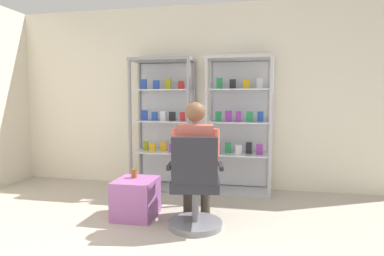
{
  "coord_description": "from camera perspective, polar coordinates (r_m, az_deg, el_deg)",
  "views": [
    {
      "loc": [
        0.8,
        -1.82,
        1.31
      ],
      "look_at": [
        0.1,
        1.66,
        1.0
      ],
      "focal_mm": 30.23,
      "sensor_mm": 36.0,
      "label": 1
    }
  ],
  "objects": [
    {
      "name": "seated_shopkeeper",
      "position": [
        3.4,
        0.67,
        -5.14
      ],
      "size": [
        0.53,
        0.6,
        1.29
      ],
      "color": "#3F382D",
      "rests_on": "ground"
    },
    {
      "name": "display_cabinet_left",
      "position": [
        4.79,
        -4.97,
        0.84
      ],
      "size": [
        0.9,
        0.45,
        1.9
      ],
      "color": "gray",
      "rests_on": "ground"
    },
    {
      "name": "storage_crate",
      "position": [
        3.75,
        -9.84,
        -12.09
      ],
      "size": [
        0.43,
        0.48,
        0.43
      ],
      "primitive_type": "cube",
      "color": "#9E599E",
      "rests_on": "ground"
    },
    {
      "name": "display_cabinet_right",
      "position": [
        4.6,
        8.28,
        0.62
      ],
      "size": [
        0.9,
        0.45,
        1.9
      ],
      "color": "#B7B7BC",
      "rests_on": "ground"
    },
    {
      "name": "back_wall",
      "position": [
        4.88,
        2.02,
        5.46
      ],
      "size": [
        6.0,
        0.1,
        2.7
      ],
      "primitive_type": "cube",
      "color": "silver",
      "rests_on": "ground"
    },
    {
      "name": "tea_glass",
      "position": [
        3.75,
        -10.2,
        -7.9
      ],
      "size": [
        0.06,
        0.06,
        0.1
      ],
      "primitive_type": "cylinder",
      "color": "brown",
      "rests_on": "storage_crate"
    },
    {
      "name": "office_chair",
      "position": [
        3.31,
        0.56,
        -11.07
      ],
      "size": [
        0.6,
        0.56,
        0.96
      ],
      "color": "slate",
      "rests_on": "ground"
    }
  ]
}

